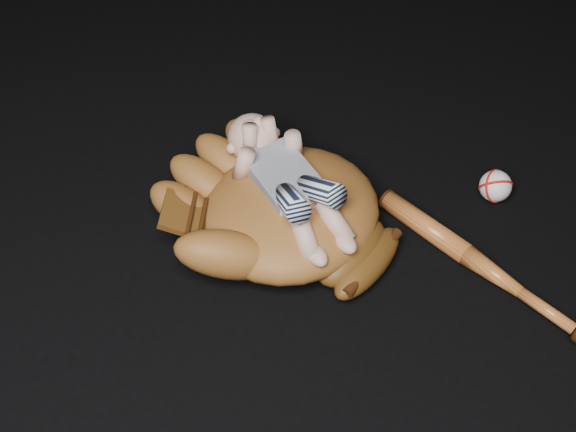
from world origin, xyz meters
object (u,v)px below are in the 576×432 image
(baseball_glove, at_px, (291,205))
(baseball, at_px, (495,186))
(newborn_baby, at_px, (291,183))
(baseball_bat, at_px, (477,262))

(baseball_glove, relative_size, baseball, 7.70)
(newborn_baby, height_order, baseball_bat, newborn_baby)
(baseball_bat, distance_m, baseball, 0.20)
(baseball_glove, height_order, baseball_bat, baseball_glove)
(baseball_glove, xyz_separation_m, baseball, (0.39, -0.13, -0.05))
(baseball_glove, relative_size, newborn_baby, 1.37)
(newborn_baby, bearing_deg, baseball, -16.64)
(baseball_bat, bearing_deg, baseball_glove, 133.22)
(baseball_glove, bearing_deg, baseball, -41.26)
(baseball_glove, bearing_deg, baseball_bat, -69.34)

